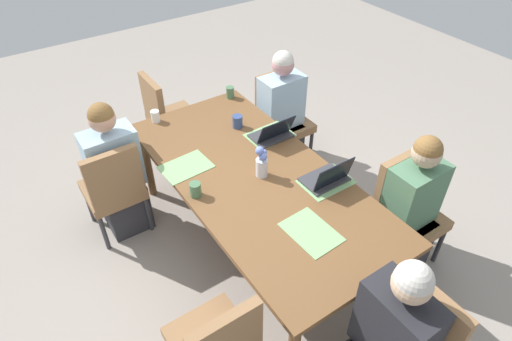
{
  "coord_description": "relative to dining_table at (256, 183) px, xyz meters",
  "views": [
    {
      "loc": [
        1.98,
        -1.33,
        2.78
      ],
      "look_at": [
        0.0,
        0.0,
        0.8
      ],
      "focal_mm": 30.45,
      "sensor_mm": 36.0,
      "label": 1
    }
  ],
  "objects": [
    {
      "name": "ground_plane",
      "position": [
        0.0,
        0.0,
        -0.68
      ],
      "size": [
        10.0,
        10.0,
        0.0
      ],
      "primitive_type": "plane",
      "color": "gray"
    },
    {
      "name": "dining_table",
      "position": [
        0.0,
        0.0,
        0.0
      ],
      "size": [
        2.29,
        1.07,
        0.75
      ],
      "color": "brown",
      "rests_on": "ground_plane"
    },
    {
      "name": "chair_far_left_mid",
      "position": [
        0.67,
        0.89,
        -0.18
      ],
      "size": [
        0.44,
        0.44,
        0.9
      ],
      "color": "olive",
      "rests_on": "ground_plane"
    },
    {
      "name": "person_far_left_mid",
      "position": [
        0.75,
        0.83,
        -0.15
      ],
      "size": [
        0.36,
        0.4,
        1.19
      ],
      "color": "#2D2D33",
      "rests_on": "ground_plane"
    },
    {
      "name": "chair_near_left_far",
      "position": [
        -0.76,
        -0.84,
        -0.18
      ],
      "size": [
        0.44,
        0.44,
        0.9
      ],
      "color": "olive",
      "rests_on": "ground_plane"
    },
    {
      "name": "person_near_left_far",
      "position": [
        -0.83,
        -0.78,
        -0.15
      ],
      "size": [
        0.36,
        0.4,
        1.19
      ],
      "color": "#2D2D33",
      "rests_on": "ground_plane"
    },
    {
      "name": "chair_far_right_near",
      "position": [
        -0.87,
        0.88,
        -0.18
      ],
      "size": [
        0.44,
        0.44,
        0.9
      ],
      "color": "olive",
      "rests_on": "ground_plane"
    },
    {
      "name": "person_far_right_near",
      "position": [
        -0.8,
        0.82,
        -0.15
      ],
      "size": [
        0.36,
        0.4,
        1.19
      ],
      "color": "#2D2D33",
      "rests_on": "ground_plane"
    },
    {
      "name": "chair_head_left_right_far",
      "position": [
        -1.5,
        -0.04,
        -0.18
      ],
      "size": [
        0.44,
        0.44,
        0.9
      ],
      "color": "olive",
      "rests_on": "ground_plane"
    },
    {
      "name": "flower_vase",
      "position": [
        0.02,
        0.04,
        0.18
      ],
      "size": [
        0.09,
        0.1,
        0.26
      ],
      "color": "silver",
      "rests_on": "dining_table"
    },
    {
      "name": "placemat_head_right_left_near",
      "position": [
        0.64,
        -0.02,
        0.07
      ],
      "size": [
        0.37,
        0.28,
        0.0
      ],
      "primitive_type": "cube",
      "rotation": [
        0.0,
        0.0,
        3.19
      ],
      "color": "#7FAD70",
      "rests_on": "dining_table"
    },
    {
      "name": "placemat_far_left_mid",
      "position": [
        0.34,
        0.38,
        0.07
      ],
      "size": [
        0.26,
        0.36,
        0.0
      ],
      "primitive_type": "cube",
      "rotation": [
        0.0,
        0.0,
        -1.58
      ],
      "color": "#7FAD70",
      "rests_on": "dining_table"
    },
    {
      "name": "placemat_near_left_far",
      "position": [
        -0.37,
        -0.38,
        0.07
      ],
      "size": [
        0.28,
        0.37,
        0.0
      ],
      "primitive_type": "cube",
      "rotation": [
        0.0,
        0.0,
        1.63
      ],
      "color": "#7FAD70",
      "rests_on": "dining_table"
    },
    {
      "name": "placemat_far_right_near",
      "position": [
        -0.36,
        0.38,
        0.07
      ],
      "size": [
        0.27,
        0.37,
        0.0
      ],
      "primitive_type": "cube",
      "rotation": [
        0.0,
        0.0,
        -1.55
      ],
      "color": "#7FAD70",
      "rests_on": "dining_table"
    },
    {
      "name": "laptop_far_left_mid",
      "position": [
        0.34,
        0.38,
        0.11
      ],
      "size": [
        0.22,
        0.32,
        0.21
      ],
      "color": "#38383D",
      "rests_on": "dining_table"
    },
    {
      "name": "laptop_far_right_near",
      "position": [
        -0.31,
        0.37,
        0.11
      ],
      "size": [
        0.22,
        0.32,
        0.2
      ],
      "color": "#38383D",
      "rests_on": "dining_table"
    },
    {
      "name": "coffee_mug_near_left",
      "position": [
        -0.06,
        -0.46,
        0.12
      ],
      "size": [
        0.08,
        0.08,
        0.11
      ],
      "primitive_type": "cylinder",
      "color": "#47704C",
      "rests_on": "dining_table"
    },
    {
      "name": "coffee_mug_near_right",
      "position": [
        -1.05,
        0.42,
        0.12
      ],
      "size": [
        0.07,
        0.07,
        0.11
      ],
      "primitive_type": "cylinder",
      "color": "#47704C",
      "rests_on": "dining_table"
    },
    {
      "name": "coffee_mug_centre_left",
      "position": [
        -1.07,
        -0.31,
        0.12
      ],
      "size": [
        0.07,
        0.07,
        0.1
      ],
      "primitive_type": "cylinder",
      "color": "white",
      "rests_on": "dining_table"
    },
    {
      "name": "coffee_mug_centre_right",
      "position": [
        -0.61,
        0.22,
        0.12
      ],
      "size": [
        0.08,
        0.08,
        0.11
      ],
      "primitive_type": "cylinder",
      "color": "#33477A",
      "rests_on": "dining_table"
    }
  ]
}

